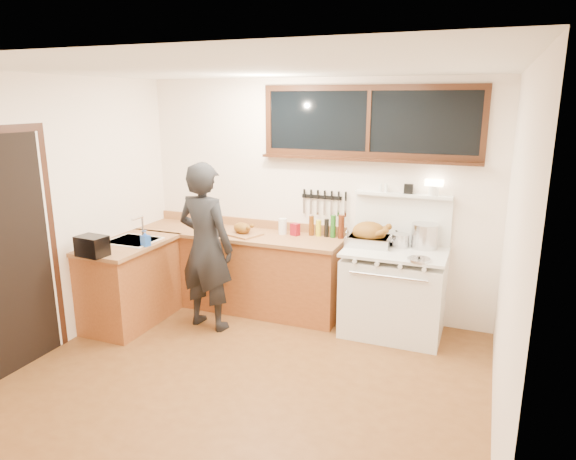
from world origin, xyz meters
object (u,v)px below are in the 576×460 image
at_px(man, 206,247).
at_px(roast_turkey, 369,236).
at_px(vintage_stove, 394,290).
at_px(cutting_board, 242,230).

relative_size(man, roast_turkey, 3.63).
distance_m(vintage_stove, cutting_board, 1.77).
height_order(man, cutting_board, man).
xyz_separation_m(man, roast_turkey, (1.58, 0.64, 0.12)).
bearing_deg(roast_turkey, man, -157.95).
bearing_deg(cutting_board, vintage_stove, 1.40).
bearing_deg(vintage_stove, man, -162.82).
bearing_deg(cutting_board, man, -106.66).
xyz_separation_m(vintage_stove, cutting_board, (-1.71, -0.04, 0.49)).
relative_size(man, cutting_board, 3.74).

